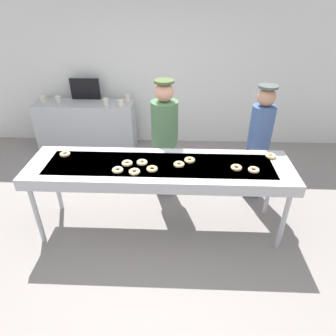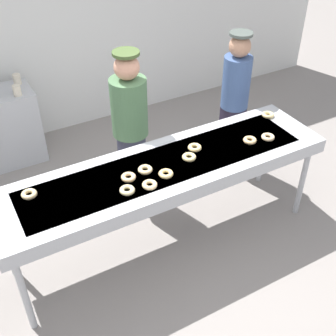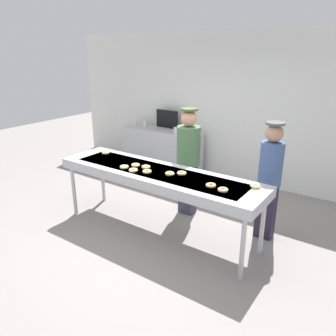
{
  "view_description": "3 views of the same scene",
  "coord_description": "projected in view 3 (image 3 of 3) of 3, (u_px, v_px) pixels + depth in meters",
  "views": [
    {
      "loc": [
        0.21,
        -2.86,
        2.63
      ],
      "look_at": [
        0.09,
        0.04,
        0.86
      ],
      "focal_mm": 31.55,
      "sensor_mm": 36.0,
      "label": 1
    },
    {
      "loc": [
        -1.45,
        -2.64,
        3.17
      ],
      "look_at": [
        0.05,
        0.04,
        0.85
      ],
      "focal_mm": 46.73,
      "sensor_mm": 36.0,
      "label": 2
    },
    {
      "loc": [
        2.55,
        -3.39,
        2.49
      ],
      "look_at": [
        0.11,
        0.09,
        0.97
      ],
      "focal_mm": 35.8,
      "sensor_mm": 36.0,
      "label": 3
    }
  ],
  "objects": [
    {
      "name": "paper_cup_2",
      "position": [
        135.0,
        123.0,
        7.34
      ],
      "size": [
        0.09,
        0.09,
        0.12
      ],
      "primitive_type": "cylinder",
      "color": "beige",
      "rests_on": "prep_counter"
    },
    {
      "name": "plain_donut_7",
      "position": [
        211.0,
        185.0,
        4.0
      ],
      "size": [
        0.17,
        0.17,
        0.04
      ],
      "primitive_type": "torus",
      "rotation": [
        0.0,
        0.0,
        0.53
      ],
      "color": "#F5C686",
      "rests_on": "fryer_conveyor"
    },
    {
      "name": "back_wall",
      "position": [
        238.0,
        109.0,
        6.35
      ],
      "size": [
        8.0,
        0.12,
        2.81
      ],
      "primitive_type": "cube",
      "color": "white",
      "rests_on": "ground"
    },
    {
      "name": "paper_cup_1",
      "position": [
        186.0,
        133.0,
        6.45
      ],
      "size": [
        0.09,
        0.09,
        0.12
      ],
      "primitive_type": "cylinder",
      "color": "beige",
      "rests_on": "prep_counter"
    },
    {
      "name": "plain_donut_1",
      "position": [
        255.0,
        186.0,
        3.98
      ],
      "size": [
        0.17,
        0.17,
        0.04
      ],
      "primitive_type": "torus",
      "rotation": [
        0.0,
        0.0,
        0.84
      ],
      "color": "#F0D189",
      "rests_on": "fryer_conveyor"
    },
    {
      "name": "paper_cup_3",
      "position": [
        176.0,
        130.0,
        6.65
      ],
      "size": [
        0.09,
        0.09,
        0.12
      ],
      "primitive_type": "cylinder",
      "color": "beige",
      "rests_on": "prep_counter"
    },
    {
      "name": "paper_cup_4",
      "position": [
        145.0,
        124.0,
        7.2
      ],
      "size": [
        0.09,
        0.09,
        0.12
      ],
      "primitive_type": "cylinder",
      "color": "beige",
      "rests_on": "prep_counter"
    },
    {
      "name": "paper_cup_0",
      "position": [
        196.0,
        130.0,
        6.63
      ],
      "size": [
        0.09,
        0.09,
        0.12
      ],
      "primitive_type": "cylinder",
      "color": "beige",
      "rests_on": "prep_counter"
    },
    {
      "name": "plain_donut_0",
      "position": [
        133.0,
        170.0,
        4.5
      ],
      "size": [
        0.15,
        0.15,
        0.04
      ],
      "primitive_type": "torus",
      "rotation": [
        0.0,
        0.0,
        1.81
      ],
      "color": "#F7CE8E",
      "rests_on": "fryer_conveyor"
    },
    {
      "name": "plain_donut_10",
      "position": [
        170.0,
        174.0,
        4.37
      ],
      "size": [
        0.17,
        0.17,
        0.04
      ],
      "primitive_type": "torus",
      "rotation": [
        0.0,
        0.0,
        0.68
      ],
      "color": "#EFD58A",
      "rests_on": "fryer_conveyor"
    },
    {
      "name": "plain_donut_2",
      "position": [
        147.0,
        172.0,
        4.45
      ],
      "size": [
        0.17,
        0.17,
        0.04
      ],
      "primitive_type": "torus",
      "rotation": [
        0.0,
        0.0,
        0.45
      ],
      "color": "#F6D082",
      "rests_on": "fryer_conveyor"
    },
    {
      "name": "worker_baker",
      "position": [
        270.0,
        176.0,
        4.42
      ],
      "size": [
        0.3,
        0.3,
        1.62
      ],
      "rotation": [
        0.0,
        0.0,
        3.06
      ],
      "color": "#272033",
      "rests_on": "ground"
    },
    {
      "name": "prep_counter",
      "position": [
        161.0,
        150.0,
        7.13
      ],
      "size": [
        1.76,
        0.52,
        0.9
      ],
      "primitive_type": "cube",
      "color": "#B7BABF",
      "rests_on": "ground"
    },
    {
      "name": "plain_donut_5",
      "position": [
        106.0,
        153.0,
        5.25
      ],
      "size": [
        0.16,
        0.16,
        0.04
      ],
      "primitive_type": "torus",
      "rotation": [
        0.0,
        0.0,
        1.23
      ],
      "color": "#E7C68A",
      "rests_on": "fryer_conveyor"
    },
    {
      "name": "plain_donut_4",
      "position": [
        136.0,
        165.0,
        4.69
      ],
      "size": [
        0.17,
        0.17,
        0.04
      ],
      "primitive_type": "torus",
      "rotation": [
        0.0,
        0.0,
        2.69
      ],
      "color": "#F1C589",
      "rests_on": "fryer_conveyor"
    },
    {
      "name": "plain_donut_8",
      "position": [
        124.0,
        167.0,
        4.62
      ],
      "size": [
        0.17,
        0.17,
        0.04
      ],
      "primitive_type": "torus",
      "rotation": [
        0.0,
        0.0,
        0.93
      ],
      "color": "beige",
      "rests_on": "fryer_conveyor"
    },
    {
      "name": "fryer_conveyor",
      "position": [
        157.0,
        176.0,
        4.54
      ],
      "size": [
        3.0,
        0.78,
        0.93
      ],
      "color": "#B7BABF",
      "rests_on": "ground"
    },
    {
      "name": "worker_assistant",
      "position": [
        188.0,
        155.0,
        5.08
      ],
      "size": [
        0.36,
        0.36,
        1.67
      ],
      "rotation": [
        0.0,
        0.0,
        3.08
      ],
      "color": "#36374B",
      "rests_on": "ground"
    },
    {
      "name": "plain_donut_6",
      "position": [
        182.0,
        173.0,
        4.39
      ],
      "size": [
        0.17,
        0.17,
        0.04
      ],
      "primitive_type": "torus",
      "rotation": [
        0.0,
        0.0,
        2.63
      ],
      "color": "#F2CF83",
      "rests_on": "fryer_conveyor"
    },
    {
      "name": "plain_donut_3",
      "position": [
        223.0,
        190.0,
        3.87
      ],
      "size": [
        0.16,
        0.16,
        0.04
      ],
      "primitive_type": "torus",
      "rotation": [
        0.0,
        0.0,
        1.24
      ],
      "color": "beige",
      "rests_on": "fryer_conveyor"
    },
    {
      "name": "ground_plane",
      "position": [
        158.0,
        231.0,
        4.83
      ],
      "size": [
        16.0,
        16.0,
        0.0
      ],
      "primitive_type": "plane",
      "color": "gray"
    },
    {
      "name": "menu_display",
      "position": [
        167.0,
        119.0,
        7.08
      ],
      "size": [
        0.52,
        0.04,
        0.37
      ],
      "primitive_type": "cube",
      "color": "black",
      "rests_on": "prep_counter"
    },
    {
      "name": "plain_donut_9",
      "position": [
        146.0,
        167.0,
        4.62
      ],
      "size": [
        0.17,
        0.17,
        0.04
      ],
      "primitive_type": "torus",
      "rotation": [
        0.0,
        0.0,
        0.8
      ],
      "color": "beige",
      "rests_on": "fryer_conveyor"
    }
  ]
}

